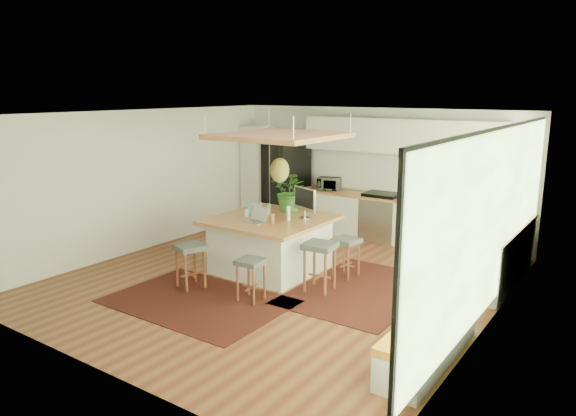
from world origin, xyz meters
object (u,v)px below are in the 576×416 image
Objects in this scene: stool_near_right at (251,277)px; monitor at (305,203)px; stool_right_back at (346,256)px; laptop at (255,215)px; fridge at (285,185)px; microwave at (329,182)px; island_plant at (291,196)px; stool_left_side at (226,239)px; stool_near_left at (191,266)px; stool_right_front at (320,269)px; island at (271,244)px.

stool_near_right is 1.78m from monitor.
stool_near_right is at bearing -65.28° from monitor.
laptop is at bearing -146.54° from stool_right_back.
fridge reaches higher than stool_near_right.
laptop is 0.78× the size of microwave.
fridge is 1.19m from microwave.
stool_right_back is at bearing -7.61° from island_plant.
stool_left_side is 1.69× the size of laptop.
stool_right_front is (1.73, 1.04, 0.00)m from stool_near_left.
stool_near_right is (1.10, 0.13, 0.00)m from stool_near_left.
stool_right_back is at bearing 88.13° from stool_right_front.
stool_near_right is 0.86× the size of island_plant.
stool_near_left is 0.92× the size of stool_right_front.
laptop is (0.49, 1.01, 0.70)m from stool_near_left.
stool_near_right is 1.83m from stool_right_back.
island is 0.97m from island_plant.
microwave is (-0.53, 2.87, 0.62)m from island.
fridge is 4.15× the size of microwave.
microwave is (-1.76, 2.41, 0.73)m from stool_right_back.
laptop is at bearing -95.46° from island.
stool_right_front is 1.28m from monitor.
stool_right_back is 3.07m from microwave.
microwave is at bearing 118.30° from stool_right_front.
island is 0.93m from monitor.
laptop is (1.67, -3.25, 0.12)m from fridge.
stool_right_front is at bearing -78.22° from microwave.
island_plant reaches higher than stool_near_left.
stool_right_front is at bearing 7.44° from laptop.
stool_near_right is at bearing -91.55° from microwave.
island is 2.98m from microwave.
island is 2.79× the size of stool_right_back.
island_plant is (-1.23, 0.16, 0.86)m from stool_right_back.
fridge reaches higher than island.
island is 3.19× the size of monitor.
stool_near_right and stool_left_side have the same top height.
fridge is at bearing 127.14° from island_plant.
stool_right_front is at bearing 31.07° from stool_near_left.
fridge is 3.37m from island.
stool_left_side is (-1.69, 1.38, 0.00)m from stool_near_right.
stool_near_right is at bearing -124.78° from stool_right_front.
stool_left_side is at bearing 168.39° from stool_right_front.
stool_near_left is 2.25m from island_plant.
stool_near_left is 1.63m from stool_left_side.
microwave is (-1.73, 3.22, 0.73)m from stool_right_front.
microwave is at bearing 100.51° from island.
monitor is at bearing -169.40° from stool_right_back.
microwave reaches higher than stool_right_front.
monitor reaches higher than stool_right_front.
stool_right_front is at bearing -91.87° from stool_right_back.
stool_right_front is (1.20, -0.35, -0.11)m from island.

